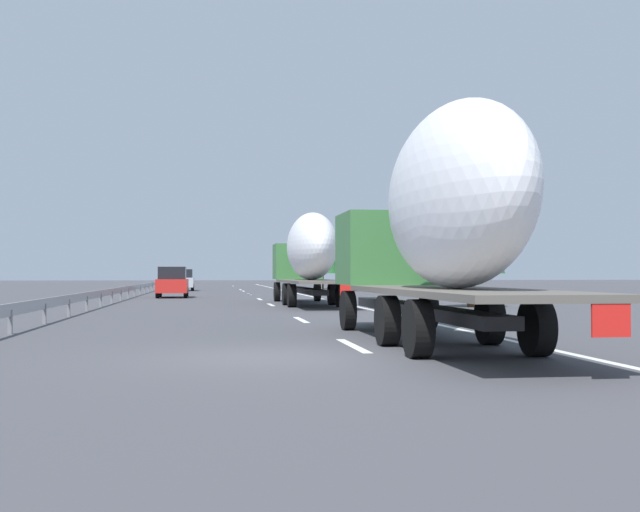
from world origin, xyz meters
The scene contains 21 objects.
ground_plane centered at (40.00, 0.00, 0.00)m, with size 260.00×260.00×0.00m, color #424247.
lane_stripe_0 centered at (2.00, -1.80, 0.00)m, with size 3.20×0.20×0.01m, color white.
lane_stripe_1 centered at (11.23, -1.80, 0.00)m, with size 3.20×0.20×0.01m, color white.
lane_stripe_2 centered at (23.80, -1.80, 0.00)m, with size 3.20×0.20×0.01m, color white.
lane_stripe_3 centered at (32.31, -1.80, 0.00)m, with size 3.20×0.20×0.01m, color white.
lane_stripe_4 centered at (44.27, -1.80, 0.00)m, with size 3.20×0.20×0.01m, color white.
lane_stripe_5 centered at (43.22, -1.80, 0.00)m, with size 3.20×0.20×0.01m, color white.
lane_stripe_6 centered at (54.27, -1.80, 0.00)m, with size 3.20×0.20×0.01m, color white.
lane_stripe_7 centered at (60.44, -1.80, 0.00)m, with size 3.20×0.20×0.01m, color white.
lane_stripe_8 centered at (83.22, -1.80, 0.00)m, with size 3.20×0.20×0.01m, color white.
edge_line_right centered at (45.00, -5.50, 0.00)m, with size 110.00×0.20×0.01m, color white.
truck_lead centered at (23.61, -3.60, 2.46)m, with size 14.39×2.55×4.35m.
truck_trailing centered at (1.80, -3.60, 2.65)m, with size 12.96×2.55×4.80m.
car_red_compact centered at (36.06, 3.41, 0.96)m, with size 4.04×1.91×1.93m.
car_silver_hatch centered at (56.37, 3.41, 0.95)m, with size 4.10×1.88×1.89m.
road_sign centered at (40.94, -6.70, 2.37)m, with size 0.10×0.90×3.44m.
tree_0 centered at (20.08, -10.53, 3.80)m, with size 3.02×3.02×6.12m.
tree_1 centered at (52.89, -11.53, 3.78)m, with size 2.44×2.44×6.32m.
tree_2 centered at (62.77, -9.87, 4.41)m, with size 3.32×3.32×7.31m.
tree_3 centered at (40.73, -12.93, 3.74)m, with size 3.32×3.32×6.25m.
guardrail_median centered at (43.00, 6.00, 0.58)m, with size 94.00×0.10×0.76m.
Camera 1 is at (-14.06, 1.15, 1.49)m, focal length 44.24 mm.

